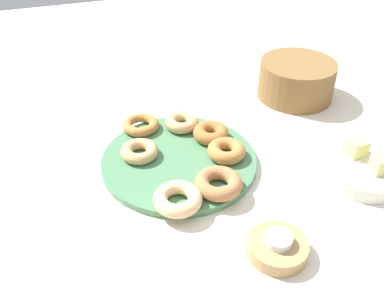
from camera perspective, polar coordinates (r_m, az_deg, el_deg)
ground_plane at (r=0.93m, az=-1.75°, el=-2.62°), size 2.40×2.40×0.00m
donut_plate at (r=0.93m, az=-1.76°, el=-2.24°), size 0.34×0.34×0.02m
donut_0 at (r=0.93m, az=-7.07°, el=-0.97°), size 0.11×0.11×0.03m
donut_1 at (r=0.84m, az=3.58°, el=-5.30°), size 0.12×0.12×0.03m
donut_2 at (r=1.01m, az=-6.90°, el=2.58°), size 0.09×0.09×0.02m
donut_3 at (r=0.97m, az=2.54°, el=1.51°), size 0.09×0.09×0.03m
donut_4 at (r=1.01m, az=-1.39°, el=2.94°), size 0.11×0.11×0.03m
donut_5 at (r=0.80m, az=-1.94°, el=-7.39°), size 0.13×0.13×0.03m
donut_6 at (r=0.92m, az=4.64°, el=-0.91°), size 0.09×0.09×0.03m
candle_holder at (r=0.76m, az=11.39°, el=-13.51°), size 0.10×0.10×0.03m
tealight at (r=0.74m, az=11.58°, el=-12.46°), size 0.05×0.05×0.01m
basket at (r=1.19m, az=13.85°, el=8.39°), size 0.28×0.28×0.10m
fruit_bowl at (r=0.96m, az=21.92°, el=-3.12°), size 0.18×0.18×0.03m
melon_chunk_left at (r=0.96m, az=21.24°, el=-0.44°), size 0.04×0.04×0.04m
melon_chunk_right at (r=0.93m, az=24.19°, el=-2.49°), size 0.04×0.04×0.04m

